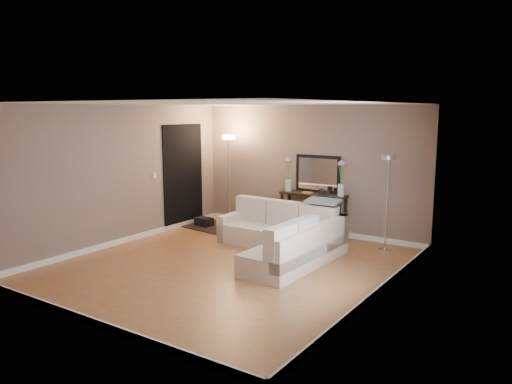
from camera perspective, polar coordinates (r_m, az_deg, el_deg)
The scene contains 23 objects.
floor at distance 8.23m, azimuth -3.13°, elevation -8.38°, with size 5.00×5.50×0.01m, color #9A6338.
ceiling at distance 7.84m, azimuth -3.30°, elevation 10.11°, with size 5.00×5.50×0.01m, color white.
wall_back at distance 10.25m, azimuth 6.11°, elevation 2.59°, with size 5.00×0.02×2.60m, color #78665C.
wall_front at distance 6.00m, azimuth -19.29°, elevation -2.74°, with size 5.00×0.02×2.60m, color #78665C.
wall_left at distance 9.64m, azimuth -15.24°, elevation 1.88°, with size 0.02×5.50×2.60m, color #78665C.
wall_right at distance 6.74m, azimuth 14.09°, elevation -1.19°, with size 0.02×5.50×2.60m, color #78665C.
baseboard_back at distance 10.45m, azimuth 5.93°, elevation -4.24°, with size 5.00×0.03×0.10m, color white.
baseboard_front at distance 6.38m, azimuth -18.49°, elevation -13.75°, with size 5.00×0.03×0.10m, color white.
baseboard_left at distance 9.85m, azimuth -14.83°, elevation -5.35°, with size 0.03×5.50×0.10m, color white.
baseboard_right at distance 7.08m, azimuth 13.49°, elevation -11.16°, with size 0.03×5.50×0.10m, color white.
doorway at distance 10.82m, azimuth -8.30°, elevation 1.84°, with size 0.02×1.20×2.20m, color black.
switch_plate at distance 10.20m, azimuth -11.51°, elevation 1.86°, with size 0.02×0.08×0.12m, color white.
sectional_sofa at distance 8.74m, azimuth 3.26°, elevation -5.18°, with size 2.37×2.32×0.83m.
throw_blanket at distance 8.91m, azimuth 7.67°, elevation -1.03°, with size 0.59×0.34×0.05m, color slate.
console_table at distance 10.15m, azimuth 6.10°, elevation -2.17°, with size 1.38×0.39×0.85m.
leaning_mirror at distance 10.14m, azimuth 7.09°, elevation 2.05°, with size 0.98×0.06×0.76m.
table_decor at distance 10.00m, azimuth 6.49°, elevation -0.10°, with size 0.58×0.13×0.14m.
flower_vase_left at distance 10.26m, azimuth 3.72°, elevation 1.72°, with size 0.16×0.13×0.73m.
flower_vase_right at distance 9.75m, azimuth 9.71°, elevation 1.20°, with size 0.16×0.13×0.73m.
floor_lamp_lit at distance 10.80m, azimuth -3.12°, elevation 3.43°, with size 0.31×0.31×1.96m.
floor_lamp_unlit at distance 9.07m, azimuth 14.82°, elevation 0.91°, with size 0.30×0.30×1.72m.
charcoal_rug at distance 10.84m, azimuth -4.83°, elevation -3.95°, with size 1.28×0.96×0.02m, color black.
black_bag at distance 10.90m, azimuth -5.96°, elevation -3.53°, with size 0.36×0.26×0.23m, color black.
Camera 1 is at (4.72, -6.26, 2.51)m, focal length 35.00 mm.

